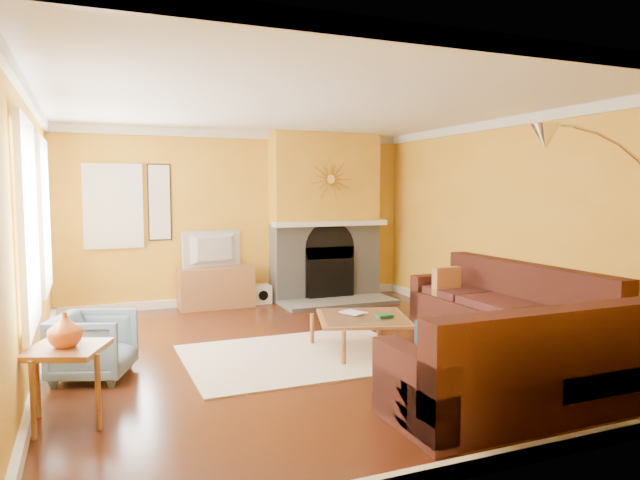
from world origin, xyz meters
name	(u,v)px	position (x,y,z in m)	size (l,w,h in m)	color
floor	(311,352)	(0.00, 0.00, -0.01)	(5.50, 6.00, 0.02)	#542411
ceiling	(311,103)	(0.00, 0.00, 2.71)	(5.50, 6.00, 0.02)	white
wall_back	(241,217)	(0.00, 3.01, 1.35)	(5.50, 0.02, 2.70)	gold
wall_front	(493,261)	(0.00, -3.01, 1.35)	(5.50, 0.02, 2.70)	gold
wall_left	(28,238)	(-2.76, 0.00, 1.35)	(0.02, 6.00, 2.70)	gold
wall_right	(512,224)	(2.76, 0.00, 1.35)	(0.02, 6.00, 2.70)	gold
baseboard	(311,345)	(0.00, 0.00, 0.06)	(5.50, 6.00, 0.12)	white
crown_molding	(311,110)	(0.00, 0.00, 2.64)	(5.50, 6.00, 0.12)	white
window_left_near	(42,215)	(-2.72, 1.30, 1.50)	(0.06, 1.22, 1.72)	white
window_left_far	(26,225)	(-2.72, -0.60, 1.50)	(0.06, 1.22, 1.72)	white
window_back	(113,206)	(-1.90, 2.96, 1.55)	(0.82, 0.06, 1.22)	white
wall_art	(160,202)	(-1.25, 2.97, 1.60)	(0.34, 0.04, 1.14)	white
fireplace	(325,217)	(1.35, 2.80, 1.35)	(1.80, 0.40, 2.70)	gray
mantel	(331,223)	(1.35, 2.56, 1.25)	(1.92, 0.22, 0.08)	white
hearth	(339,302)	(1.35, 2.25, 0.03)	(1.80, 0.70, 0.06)	gray
sunburst	(331,179)	(1.35, 2.57, 1.95)	(0.70, 0.04, 0.70)	olive
rug	(300,356)	(-0.19, -0.16, 0.01)	(2.40, 1.80, 0.02)	beige
sectional_sofa	(455,317)	(1.29, -0.87, 0.45)	(2.93, 3.66, 0.90)	#441C15
coffee_table	(363,333)	(0.55, -0.19, 0.19)	(0.97, 0.97, 0.38)	white
media_console	(215,287)	(-0.48, 2.77, 0.31)	(1.12, 0.50, 0.61)	#976137
tv	(215,249)	(-0.48, 2.77, 0.89)	(0.96, 0.13, 0.55)	black
subwoofer	(261,294)	(0.25, 2.81, 0.14)	(0.29, 0.29, 0.29)	white
armchair	(94,346)	(-2.24, -0.08, 0.31)	(0.67, 0.69, 0.62)	slate
side_table	(67,385)	(-2.44, -1.14, 0.30)	(0.54, 0.54, 0.60)	#976137
vase	(65,329)	(-2.44, -1.14, 0.73)	(0.26, 0.26, 0.27)	#CF6026
book	(347,314)	(0.40, -0.09, 0.40)	(0.20, 0.27, 0.03)	white
arc_lamp	(613,277)	(1.45, -2.64, 1.12)	(1.41, 0.36, 2.23)	silver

